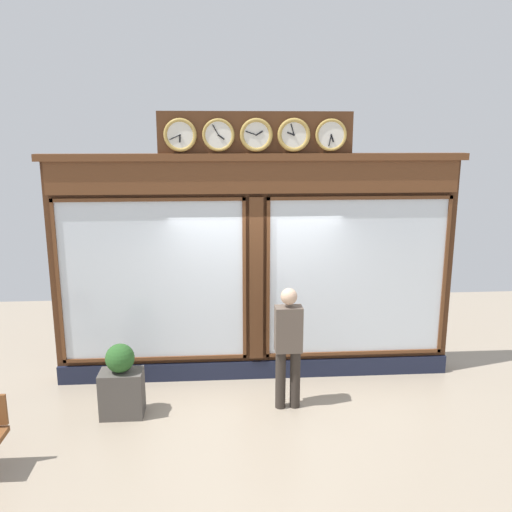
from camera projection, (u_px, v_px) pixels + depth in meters
The scene contains 5 objects.
ground_plane at pixel (275, 498), 5.50m from camera, with size 14.00×14.00×0.00m, color gray.
shop_facade at pixel (255, 266), 7.96m from camera, with size 6.05×0.42×3.96m.
pedestrian at pixel (288, 343), 7.14m from camera, with size 0.36×0.23×1.69m.
planter_box at pixel (122, 393), 7.06m from camera, with size 0.56×0.36×0.62m, color #4C4742.
planter_shrub at pixel (120, 358), 6.94m from camera, with size 0.38×0.38×0.38m, color #285623.
Camera 1 is at (0.53, 7.59, 3.65)m, focal length 37.56 mm.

